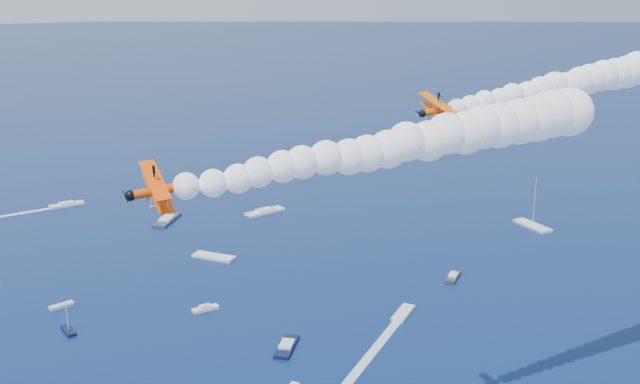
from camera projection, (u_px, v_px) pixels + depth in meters
name	position (u px, v px, depth m)	size (l,w,h in m)	color
biplane_lead	(439.00, 110.00, 106.07)	(6.45, 7.23, 4.36)	#F75F05
biplane_trail	(161.00, 190.00, 79.30)	(7.11, 7.97, 4.80)	#FF4B05
smoke_trail_lead	(585.00, 81.00, 118.20)	(54.83, 15.53, 10.48)	white
smoke_trail_trail	(398.00, 146.00, 89.17)	(55.49, 10.89, 10.48)	white
spectator_boats	(197.00, 286.00, 189.86)	(220.96, 171.70, 0.70)	white
boat_wakes	(329.00, 293.00, 186.29)	(207.25, 152.84, 0.04)	white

